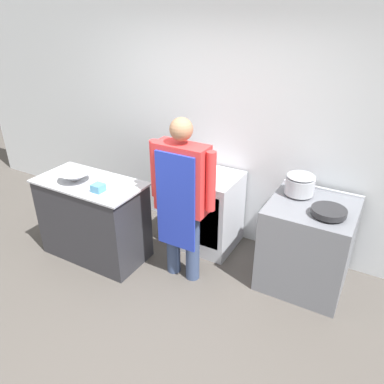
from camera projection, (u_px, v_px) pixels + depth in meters
name	position (u px, v px, depth m)	size (l,w,h in m)	color
ground_plane	(125.00, 329.00, 3.28)	(14.00, 14.00, 0.00)	#4C4742
wall_back	(223.00, 125.00, 4.13)	(8.00, 0.05, 2.70)	silver
prep_counter	(94.00, 219.00, 4.08)	(1.18, 0.60, 0.90)	#2D2D33
stove	(307.00, 244.00, 3.67)	(0.79, 0.78, 0.90)	slate
fridge_unit	(206.00, 210.00, 4.27)	(0.70, 0.61, 0.88)	silver
person_cook	(182.00, 192.00, 3.52)	(0.69, 0.24, 1.68)	#38476B
mixing_bowl	(75.00, 177.00, 3.87)	(0.33, 0.33, 0.10)	#B2B5BC
plastic_tub	(98.00, 188.00, 3.66)	(0.11, 0.11, 0.08)	teal
stock_pot	(300.00, 184.00, 3.60)	(0.28, 0.28, 0.21)	#B2B5BC
saute_pan	(329.00, 211.00, 3.27)	(0.31, 0.31, 0.05)	#262628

